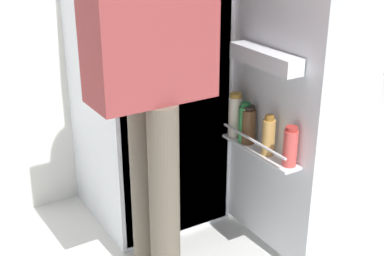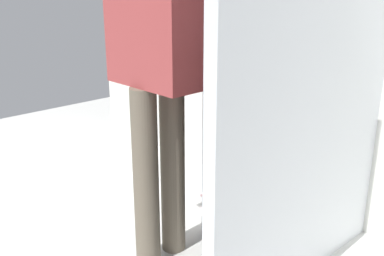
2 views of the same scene
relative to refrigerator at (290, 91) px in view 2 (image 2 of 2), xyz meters
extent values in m
cube|color=silver|center=(-0.03, 0.06, 0.00)|extent=(0.61, 0.64, 1.62)
cube|color=white|center=(-0.03, -0.26, 0.00)|extent=(0.57, 0.01, 1.58)
cube|color=white|center=(-0.03, -0.21, 0.03)|extent=(0.53, 0.09, 0.01)
cube|color=silver|center=(0.31, -0.56, 0.01)|extent=(0.06, 0.59, 1.57)
cube|color=white|center=(0.23, -0.56, -0.28)|extent=(0.10, 0.46, 0.01)
cylinder|color=silver|center=(0.19, -0.56, -0.22)|extent=(0.01, 0.44, 0.01)
cube|color=white|center=(0.23, -0.56, 0.14)|extent=(0.09, 0.39, 0.07)
cylinder|color=green|center=(0.22, -0.45, -0.19)|extent=(0.06, 0.06, 0.17)
cylinder|color=#195B28|center=(0.22, -0.45, -0.10)|extent=(0.05, 0.05, 0.02)
cylinder|color=tan|center=(0.23, -0.61, -0.20)|extent=(0.06, 0.06, 0.16)
cylinder|color=#996623|center=(0.23, -0.61, -0.11)|extent=(0.04, 0.04, 0.02)
cylinder|color=#DB4C47|center=(0.24, -0.74, -0.20)|extent=(0.06, 0.06, 0.16)
cylinder|color=#B22D28|center=(0.24, -0.74, -0.11)|extent=(0.05, 0.05, 0.02)
cylinder|color=brown|center=(0.23, -0.46, -0.20)|extent=(0.07, 0.07, 0.16)
cylinder|color=black|center=(0.23, -0.46, -0.11)|extent=(0.05, 0.05, 0.02)
cylinder|color=#EDE5CC|center=(0.22, -0.37, -0.18)|extent=(0.06, 0.06, 0.19)
cylinder|color=#B78933|center=(0.22, -0.37, -0.07)|extent=(0.06, 0.06, 0.02)
cylinder|color=#665B4C|center=(-0.31, -0.49, -0.37)|extent=(0.12, 0.12, 0.87)
cylinder|color=#665B4C|center=(-0.31, -0.65, -0.37)|extent=(0.12, 0.12, 0.87)
cube|color=#9E3D3D|center=(-0.31, -0.57, 0.38)|extent=(0.46, 0.23, 0.62)
cylinder|color=#9E3D3D|center=(-0.31, -0.34, 0.35)|extent=(0.08, 0.08, 0.58)
camera|label=1|loc=(-1.12, -2.22, 0.71)|focal=48.96mm
camera|label=2|loc=(1.24, -1.78, 0.52)|focal=42.15mm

